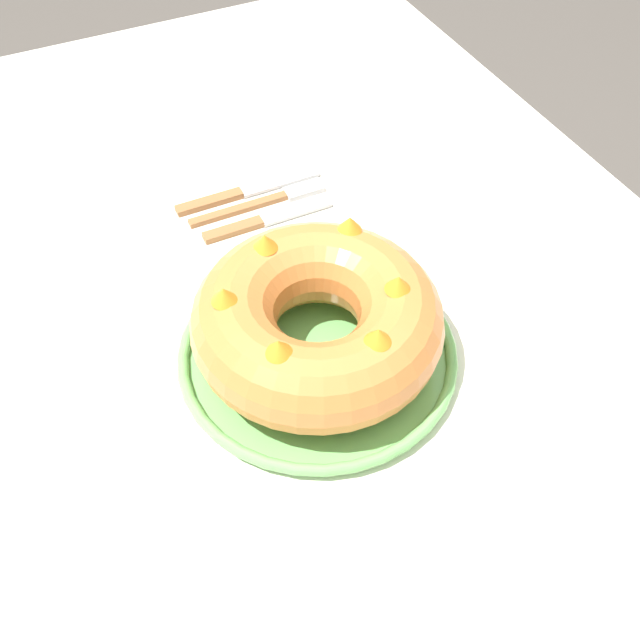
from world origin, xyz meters
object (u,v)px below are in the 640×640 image
(serving_knife, at_px, (239,193))
(cake_knife, at_px, (260,222))
(fork, at_px, (268,201))
(bundt_cake, at_px, (320,320))
(serving_dish, at_px, (320,353))

(serving_knife, height_order, cake_knife, same)
(fork, xyz_separation_m, cake_knife, (0.03, -0.02, -0.00))
(bundt_cake, height_order, fork, bundt_cake)
(cake_knife, bearing_deg, bundt_cake, -10.12)
(serving_dish, xyz_separation_m, bundt_cake, (-0.00, -0.00, 0.05))
(cake_knife, bearing_deg, serving_knife, 178.43)
(bundt_cake, bearing_deg, serving_knife, 175.74)
(serving_knife, bearing_deg, serving_dish, -1.44)
(serving_dish, relative_size, cake_knife, 1.72)
(serving_dish, bearing_deg, cake_knife, 173.90)
(bundt_cake, distance_m, cake_knife, 0.23)
(bundt_cake, relative_size, serving_knife, 1.29)
(serving_dish, bearing_deg, fork, 169.25)
(bundt_cake, height_order, cake_knife, bundt_cake)
(fork, relative_size, serving_knife, 0.93)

